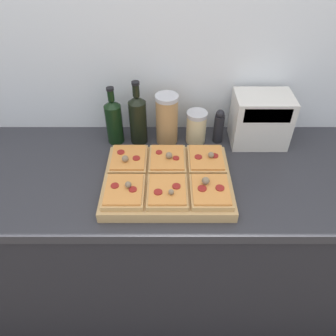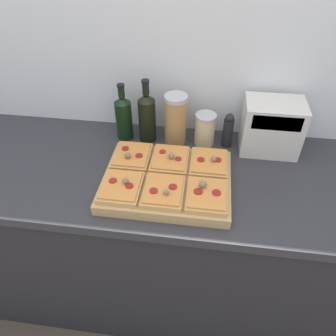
{
  "view_description": "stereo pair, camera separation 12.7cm",
  "coord_description": "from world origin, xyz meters",
  "px_view_note": "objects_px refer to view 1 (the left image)",
  "views": [
    {
      "loc": [
        0.05,
        -0.69,
        1.8
      ],
      "look_at": [
        0.05,
        0.27,
        0.97
      ],
      "focal_mm": 35.0,
      "sensor_mm": 36.0,
      "label": 1
    },
    {
      "loc": [
        0.17,
        -0.69,
        1.8
      ],
      "look_at": [
        0.05,
        0.27,
        0.97
      ],
      "focal_mm": 35.0,
      "sensor_mm": 36.0,
      "label": 2
    }
  ],
  "objects_px": {
    "grain_jar_tall": "(168,119)",
    "olive_oil_bottle": "(115,120)",
    "pepper_mill": "(220,126)",
    "wine_bottle": "(139,118)",
    "grain_jar_short": "(197,127)",
    "toaster_oven": "(261,120)",
    "cutting_board": "(168,181)"
  },
  "relations": [
    {
      "from": "grain_jar_tall",
      "to": "olive_oil_bottle",
      "type": "bearing_deg",
      "value": 180.0
    },
    {
      "from": "grain_jar_tall",
      "to": "pepper_mill",
      "type": "xyz_separation_m",
      "value": [
        0.23,
        0.0,
        -0.04
      ]
    },
    {
      "from": "olive_oil_bottle",
      "to": "wine_bottle",
      "type": "bearing_deg",
      "value": -0.0
    },
    {
      "from": "grain_jar_short",
      "to": "pepper_mill",
      "type": "bearing_deg",
      "value": -0.0
    },
    {
      "from": "pepper_mill",
      "to": "toaster_oven",
      "type": "bearing_deg",
      "value": -0.27
    },
    {
      "from": "grain_jar_short",
      "to": "toaster_oven",
      "type": "distance_m",
      "value": 0.28
    },
    {
      "from": "wine_bottle",
      "to": "grain_jar_short",
      "type": "bearing_deg",
      "value": 0.0
    },
    {
      "from": "cutting_board",
      "to": "grain_jar_short",
      "type": "height_order",
      "value": "grain_jar_short"
    },
    {
      "from": "grain_jar_tall",
      "to": "pepper_mill",
      "type": "distance_m",
      "value": 0.23
    },
    {
      "from": "cutting_board",
      "to": "wine_bottle",
      "type": "xyz_separation_m",
      "value": [
        -0.13,
        0.3,
        0.1
      ]
    },
    {
      "from": "grain_jar_tall",
      "to": "grain_jar_short",
      "type": "relative_size",
      "value": 1.54
    },
    {
      "from": "grain_jar_tall",
      "to": "toaster_oven",
      "type": "xyz_separation_m",
      "value": [
        0.41,
        -0.0,
        -0.0
      ]
    },
    {
      "from": "pepper_mill",
      "to": "cutting_board",
      "type": "bearing_deg",
      "value": -127.73
    },
    {
      "from": "cutting_board",
      "to": "grain_jar_tall",
      "type": "distance_m",
      "value": 0.31
    },
    {
      "from": "olive_oil_bottle",
      "to": "pepper_mill",
      "type": "distance_m",
      "value": 0.47
    },
    {
      "from": "olive_oil_bottle",
      "to": "grain_jar_short",
      "type": "bearing_deg",
      "value": 0.0
    },
    {
      "from": "wine_bottle",
      "to": "grain_jar_short",
      "type": "relative_size",
      "value": 1.96
    },
    {
      "from": "wine_bottle",
      "to": "grain_jar_tall",
      "type": "distance_m",
      "value": 0.13
    },
    {
      "from": "cutting_board",
      "to": "grain_jar_short",
      "type": "bearing_deg",
      "value": 66.49
    },
    {
      "from": "grain_jar_short",
      "to": "toaster_oven",
      "type": "height_order",
      "value": "toaster_oven"
    },
    {
      "from": "toaster_oven",
      "to": "grain_jar_tall",
      "type": "bearing_deg",
      "value": 179.88
    },
    {
      "from": "wine_bottle",
      "to": "toaster_oven",
      "type": "height_order",
      "value": "wine_bottle"
    },
    {
      "from": "cutting_board",
      "to": "grain_jar_short",
      "type": "distance_m",
      "value": 0.33
    },
    {
      "from": "cutting_board",
      "to": "pepper_mill",
      "type": "distance_m",
      "value": 0.38
    },
    {
      "from": "grain_jar_tall",
      "to": "wine_bottle",
      "type": "bearing_deg",
      "value": 180.0
    },
    {
      "from": "cutting_board",
      "to": "olive_oil_bottle",
      "type": "xyz_separation_m",
      "value": [
        -0.24,
        0.3,
        0.09
      ]
    },
    {
      "from": "cutting_board",
      "to": "grain_jar_tall",
      "type": "bearing_deg",
      "value": 90.49
    },
    {
      "from": "wine_bottle",
      "to": "pepper_mill",
      "type": "height_order",
      "value": "wine_bottle"
    },
    {
      "from": "grain_jar_short",
      "to": "cutting_board",
      "type": "bearing_deg",
      "value": -113.51
    },
    {
      "from": "olive_oil_bottle",
      "to": "pepper_mill",
      "type": "bearing_deg",
      "value": -0.0
    },
    {
      "from": "wine_bottle",
      "to": "pepper_mill",
      "type": "xyz_separation_m",
      "value": [
        0.36,
        0.0,
        -0.04
      ]
    },
    {
      "from": "pepper_mill",
      "to": "olive_oil_bottle",
      "type": "bearing_deg",
      "value": 180.0
    }
  ]
}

